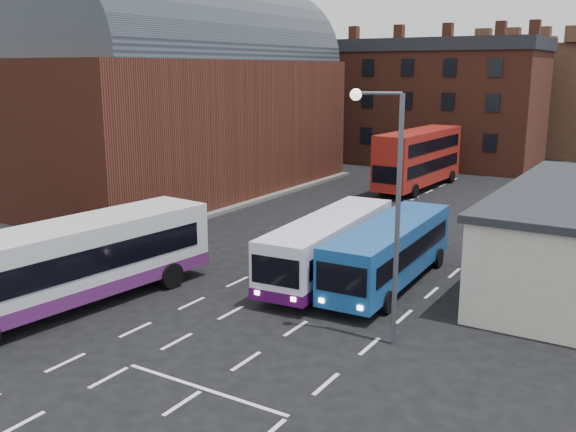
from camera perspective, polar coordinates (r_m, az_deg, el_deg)
The scene contains 9 objects.
ground at distance 25.26m, azimuth -12.11°, elevation -9.25°, with size 180.00×180.00×0.00m, color black.
railway_station at distance 49.44m, azimuth -8.83°, elevation 10.76°, with size 12.00×28.00×16.00m.
forecourt_wall at distance 33.64m, azimuth -22.54°, elevation -2.73°, with size 1.20×10.00×1.80m, color #602B1E.
brick_terrace at distance 66.73m, azimuth 12.02°, elevation 9.34°, with size 22.00×10.00×11.00m, color brown.
bus_white_outbound at distance 27.02m, azimuth -18.80°, elevation -3.64°, with size 4.22×12.81×3.43m.
bus_white_inbound at distance 29.33m, azimuth 3.70°, elevation -2.39°, with size 3.19×10.52×2.83m.
bus_blue at distance 28.67m, azimuth 9.04°, elevation -2.92°, with size 2.91×10.37×2.80m.
bus_red_double at distance 52.18m, azimuth 11.53°, elevation 5.07°, with size 3.29×11.74×4.66m.
street_lamp at distance 21.67m, azimuth 8.99°, elevation 1.84°, with size 1.74×0.68×8.80m.
Camera 1 is at (16.40, -16.73, 9.44)m, focal length 40.00 mm.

